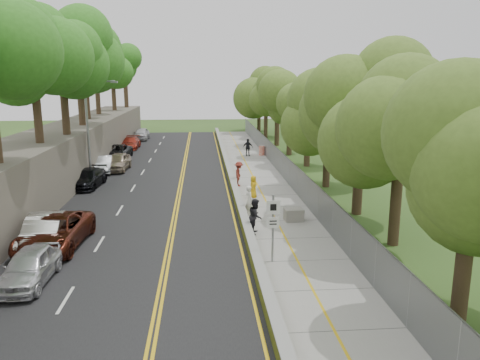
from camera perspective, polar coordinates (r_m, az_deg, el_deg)
The scene contains 26 objects.
ground at distance 24.08m, azimuth 0.39°, elevation -7.39°, with size 140.00×140.00×0.00m, color #33511E.
road at distance 38.58m, azimuth -9.64°, elevation 0.08°, with size 11.20×66.00×0.04m, color black.
sidewalk at distance 38.70m, azimuth 2.17°, elevation 0.30°, with size 4.20×66.00×0.05m, color gray.
jersey_barrier at distance 38.44m, azimuth -1.23°, elevation 0.64°, with size 0.42×66.00×0.60m, color #BFD825.
rock_embankment at distance 39.75m, azimuth -21.46°, elevation 2.66°, with size 5.00×66.00×4.00m, color #595147.
chainlink_fence at distance 38.81m, azimuth 5.26°, elevation 1.76°, with size 0.04×66.00×2.00m, color slate.
trees_embankment at distance 39.19m, azimuth -21.76°, elevation 15.01°, with size 6.40×66.00×13.00m, color #3A8924, non-canonical shape.
trees_fenceside at distance 38.64m, azimuth 8.94°, elevation 10.57°, with size 7.00×66.00×14.00m, color olive, non-canonical shape.
streetlight at distance 37.68m, azimuth -17.76°, elevation 6.49°, with size 2.52×0.22×8.00m.
signpost at distance 20.73m, azimuth 4.05°, elevation -5.01°, with size 0.62×0.09×3.10m.
construction_barrel at distance 49.56m, azimuth 2.67°, elevation 3.59°, with size 0.60×0.60×0.98m, color red.
concrete_block at distance 27.22m, azimuth 6.57°, elevation -4.21°, with size 1.06×0.80×0.71m, color gray.
car_0 at distance 20.84m, azimuth -24.27°, elevation -9.59°, with size 1.66×4.12×1.40m, color silver.
car_1 at distance 24.70m, azimuth -22.74°, elevation -5.86°, with size 1.65×4.74×1.56m, color silver.
car_2 at distance 24.49m, azimuth -21.64°, elevation -5.91°, with size 2.61×5.66×1.57m, color #551E12.
car_3 at distance 37.02m, azimuth -18.01°, elevation 0.21°, with size 1.89×4.64×1.35m, color black.
car_4 at distance 42.87m, azimuth -14.67°, elevation 2.15°, with size 1.81×4.49×1.53m, color tan.
car_5 at distance 42.47m, azimuth -16.30°, elevation 1.86°, with size 1.46×4.19×1.38m, color silver.
car_6 at distance 48.92m, azimuth -14.79°, elevation 3.31°, with size 2.33×5.06×1.41m, color black.
car_7 at distance 55.53m, azimuth -13.20°, elevation 4.42°, with size 1.89×4.66×1.35m, color maroon.
car_8 at distance 63.31m, azimuth -11.92°, elevation 5.52°, with size 1.82×4.53×1.54m, color silver.
painter_0 at distance 32.03m, azimuth 1.63°, elevation -0.82°, with size 0.75×0.49×1.53m, color gold.
painter_1 at distance 28.02m, azimuth 1.12°, elevation -2.49°, with size 0.66×0.43×1.80m, color white.
painter_2 at distance 24.79m, azimuth 1.92°, elevation -4.42°, with size 0.90×0.70×1.86m, color black.
painter_3 at distance 35.40m, azimuth -0.13°, elevation 0.75°, with size 1.21×0.70×1.88m, color maroon.
person_far at distance 49.00m, azimuth 0.98°, elevation 4.00°, with size 1.07×0.44×1.82m, color black.
Camera 1 is at (-2.03, -22.55, 8.18)m, focal length 35.00 mm.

